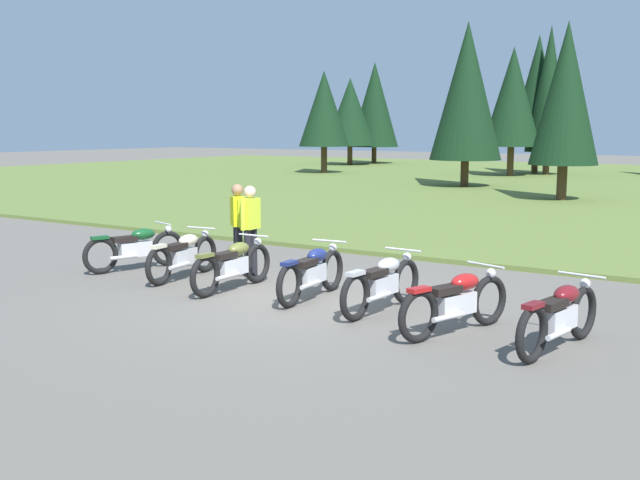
# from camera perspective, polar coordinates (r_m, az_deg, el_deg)

# --- Properties ---
(ground_plane) EXTENTS (140.00, 140.00, 0.00)m
(ground_plane) POSITION_cam_1_polar(r_m,az_deg,el_deg) (12.11, -1.57, -4.56)
(ground_plane) COLOR #605B54
(grass_moorland) EXTENTS (80.00, 44.00, 0.10)m
(grass_moorland) POSITION_cam_1_polar(r_m,az_deg,el_deg) (36.75, 22.70, 3.58)
(grass_moorland) COLOR #5B7033
(grass_moorland) RESTS_ON ground
(forest_treeline) EXTENTS (45.31, 28.41, 8.97)m
(forest_treeline) POSITION_cam_1_polar(r_m,az_deg,el_deg) (44.81, 22.81, 9.90)
(forest_treeline) COLOR #47331E
(forest_treeline) RESTS_ON ground
(motorcycle_british_green) EXTENTS (0.84, 2.03, 0.88)m
(motorcycle_british_green) POSITION_cam_1_polar(r_m,az_deg,el_deg) (15.07, -13.61, -0.54)
(motorcycle_british_green) COLOR black
(motorcycle_british_green) RESTS_ON ground
(motorcycle_cream) EXTENTS (0.64, 2.09, 0.88)m
(motorcycle_cream) POSITION_cam_1_polar(r_m,az_deg,el_deg) (14.01, -10.18, -1.09)
(motorcycle_cream) COLOR black
(motorcycle_cream) RESTS_ON ground
(motorcycle_olive) EXTENTS (0.62, 2.10, 0.88)m
(motorcycle_olive) POSITION_cam_1_polar(r_m,az_deg,el_deg) (12.91, -6.53, -1.82)
(motorcycle_olive) COLOR black
(motorcycle_olive) RESTS_ON ground
(motorcycle_navy) EXTENTS (0.62, 2.10, 0.88)m
(motorcycle_navy) POSITION_cam_1_polar(r_m,az_deg,el_deg) (12.17, -0.58, -2.39)
(motorcycle_navy) COLOR black
(motorcycle_navy) RESTS_ON ground
(motorcycle_silver) EXTENTS (0.62, 2.10, 0.88)m
(motorcycle_silver) POSITION_cam_1_polar(r_m,az_deg,el_deg) (11.35, 4.69, -3.20)
(motorcycle_silver) COLOR black
(motorcycle_silver) RESTS_ON ground
(motorcycle_red) EXTENTS (0.85, 2.03, 0.88)m
(motorcycle_red) POSITION_cam_1_polar(r_m,az_deg,el_deg) (10.29, 10.15, -4.53)
(motorcycle_red) COLOR black
(motorcycle_red) RESTS_ON ground
(motorcycle_maroon) EXTENTS (0.62, 2.09, 0.88)m
(motorcycle_maroon) POSITION_cam_1_polar(r_m,az_deg,el_deg) (9.81, 17.49, -5.42)
(motorcycle_maroon) COLOR black
(motorcycle_maroon) RESTS_ON ground
(rider_with_back_turned) EXTENTS (0.44, 0.40, 1.67)m
(rider_with_back_turned) POSITION_cam_1_polar(r_m,az_deg,el_deg) (14.48, -6.17, 1.33)
(rider_with_back_turned) COLOR black
(rider_with_back_turned) RESTS_ON ground
(rider_near_row_end) EXTENTS (0.24, 0.55, 1.67)m
(rider_near_row_end) POSITION_cam_1_polar(r_m,az_deg,el_deg) (14.02, -5.23, 1.12)
(rider_near_row_end) COLOR black
(rider_near_row_end) RESTS_ON ground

